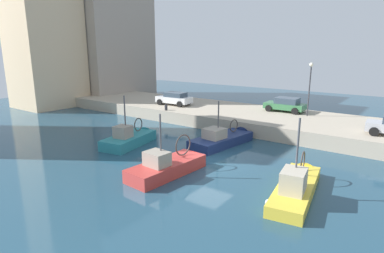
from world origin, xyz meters
The scene contains 12 objects.
water_surface centered at (0.00, 0.00, 0.00)m, with size 80.00×80.00×0.00m, color navy.
quay_wall centered at (11.50, 0.00, 0.60)m, with size 9.00×56.00×1.20m, color #ADA08C.
fishing_boat_teal centered at (-0.04, 7.18, 0.10)m, with size 5.73×2.91×4.81m.
fishing_boat_yellow centered at (-1.09, -6.14, 0.16)m, with size 7.10×2.61×4.85m.
fishing_boat_navy centered at (4.22, 1.33, 0.11)m, with size 6.61×2.89×4.41m.
fishing_boat_red centered at (-2.87, 0.85, 0.11)m, with size 6.01×2.40×4.56m.
parked_car_white centered at (10.30, 11.32, 1.92)m, with size 2.17×4.02×1.40m.
parked_car_green centered at (13.81, 0.09, 1.91)m, with size 2.13×3.86×1.38m.
mooring_bollard_mid centered at (7.35, 10.00, 1.48)m, with size 0.28×0.28×0.55m, color #2D2D33.
quay_streetlamp centered at (13.00, -2.29, 4.45)m, with size 0.36×0.36×4.83m.
waterfront_building_west_mid centered at (5.65, 28.17, 11.67)m, with size 7.73×6.91×23.29m.
waterfront_building_central centered at (14.94, 27.49, 9.58)m, with size 11.32×8.96×19.13m.
Camera 1 is at (-16.68, -10.83, 7.28)m, focal length 29.99 mm.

